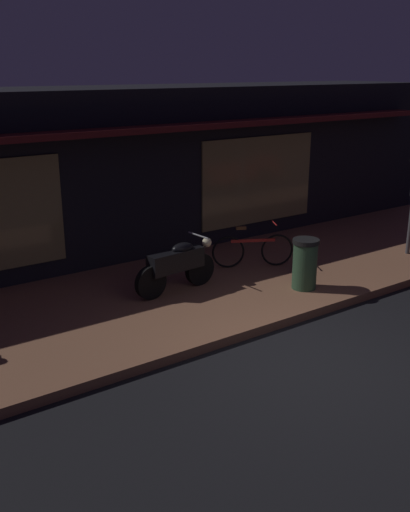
% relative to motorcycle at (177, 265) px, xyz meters
% --- Properties ---
extents(ground_plane, '(60.00, 60.00, 0.00)m').
position_rel_motorcycle_xyz_m(ground_plane, '(0.28, -3.04, -0.65)').
color(ground_plane, black).
extents(sidewalk_slab, '(18.00, 4.00, 0.15)m').
position_rel_motorcycle_xyz_m(sidewalk_slab, '(0.28, -0.04, -0.57)').
color(sidewalk_slab, brown).
rests_on(sidewalk_slab, ground_plane).
extents(storefront_building, '(18.00, 3.30, 3.60)m').
position_rel_motorcycle_xyz_m(storefront_building, '(0.28, 3.35, 1.16)').
color(storefront_building, black).
rests_on(storefront_building, ground_plane).
extents(motorcycle, '(1.70, 0.55, 0.97)m').
position_rel_motorcycle_xyz_m(motorcycle, '(0.00, 0.00, 0.00)').
color(motorcycle, black).
rests_on(motorcycle, sidewalk_slab).
extents(bicycle_parked, '(1.49, 0.80, 0.91)m').
position_rel_motorcycle_xyz_m(bicycle_parked, '(1.96, 0.27, -0.14)').
color(bicycle_parked, black).
rests_on(bicycle_parked, sidewalk_slab).
extents(trash_bin, '(0.48, 0.48, 0.93)m').
position_rel_motorcycle_xyz_m(trash_bin, '(1.96, -1.20, -0.03)').
color(trash_bin, '#2D4C33').
rests_on(trash_bin, sidewalk_slab).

